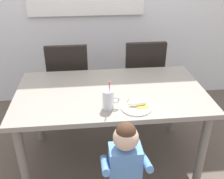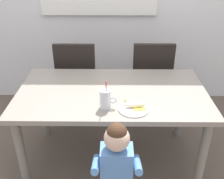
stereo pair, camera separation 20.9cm
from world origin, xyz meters
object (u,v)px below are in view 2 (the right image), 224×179
dining_table (112,100)px  peeled_banana (136,105)px  dining_chair_left (77,77)px  dining_chair_right (151,77)px  milk_cup (105,100)px  snack_plate (134,109)px  toddler_standing (117,162)px

dining_table → peeled_banana: size_ratio=9.14×
dining_chair_left → dining_chair_right: 0.81m
milk_cup → peeled_banana: 0.23m
dining_table → snack_plate: 0.35m
peeled_banana → snack_plate: bearing=-135.6°
dining_chair_left → milk_cup: 1.04m
dining_chair_left → snack_plate: size_ratio=4.17×
dining_chair_left → toddler_standing: dining_chair_left is taller
toddler_standing → milk_cup: milk_cup is taller
dining_table → dining_chair_left: (-0.39, 0.68, -0.11)m
snack_plate → peeled_banana: (0.02, 0.01, 0.03)m
milk_cup → snack_plate: (0.21, -0.02, -0.06)m
dining_chair_right → peeled_banana: bearing=75.8°
peeled_banana → dining_table: bearing=122.7°
snack_plate → dining_chair_right: bearing=75.2°
dining_chair_left → milk_cup: milk_cup is taller
dining_chair_left → peeled_banana: bearing=120.8°
toddler_standing → milk_cup: size_ratio=3.38×
dining_chair_right → peeled_banana: dining_chair_right is taller
dining_chair_left → dining_chair_right: same height
dining_chair_right → peeled_banana: 1.03m
toddler_standing → peeled_banana: bearing=66.9°
dining_chair_right → dining_chair_left: bearing=1.1°
toddler_standing → peeled_banana: (0.14, 0.33, 0.25)m
dining_chair_left → toddler_standing: (0.43, -1.28, -0.02)m
milk_cup → snack_plate: milk_cup is taller
dining_table → milk_cup: bearing=-99.7°
dining_chair_right → milk_cup: size_ratio=3.87×
toddler_standing → milk_cup: bearing=103.8°
milk_cup → peeled_banana: size_ratio=1.43×
milk_cup → peeled_banana: (0.22, -0.01, -0.04)m
dining_chair_right → toddler_standing: (-0.39, -1.30, -0.02)m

